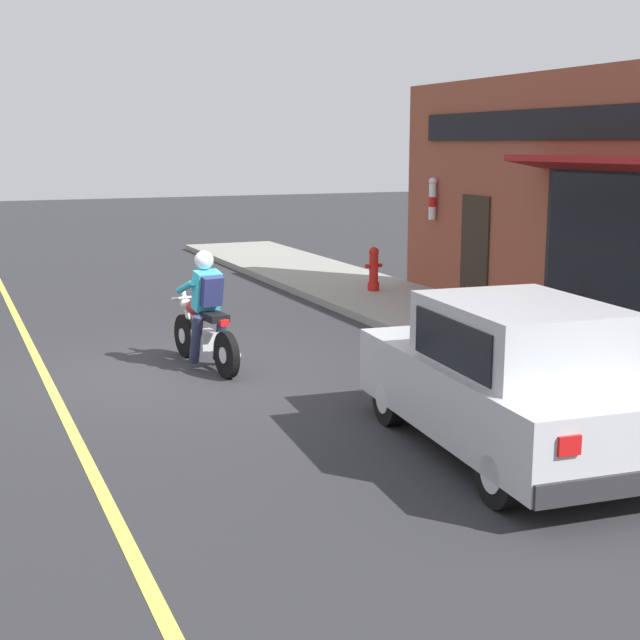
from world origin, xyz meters
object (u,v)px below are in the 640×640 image
Objects in this scene: car_hatchback at (509,380)px; traffic_cone at (467,304)px; motorcycle_with_rider at (205,319)px; fire_hydrant at (374,269)px.

car_hatchback is 6.50× the size of traffic_cone.
car_hatchback reaches higher than traffic_cone.
car_hatchback is (1.75, -4.60, 0.09)m from motorcycle_with_rider.
fire_hydrant is (0.02, 3.47, 0.14)m from traffic_cone.
car_hatchback is at bearing -69.19° from motorcycle_with_rider.
fire_hydrant is at bearing 89.66° from traffic_cone.
motorcycle_with_rider reaches higher than traffic_cone.
fire_hydrant is at bearing 71.54° from car_hatchback.
motorcycle_with_rider is 6.30m from fire_hydrant.
car_hatchback is at bearing -108.46° from fire_hydrant.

